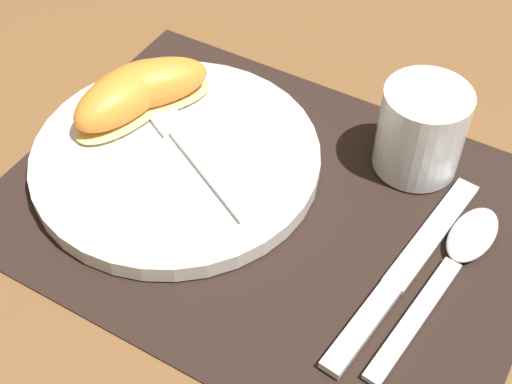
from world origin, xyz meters
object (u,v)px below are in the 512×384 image
plate (177,157)px  knife (402,273)px  juice_glass (420,134)px  citrus_wedge_1 (124,97)px  fork (181,137)px  citrus_wedge_0 (149,86)px  spoon (458,256)px

plate → knife: plate is taller
plate → knife: 0.22m
juice_glass → citrus_wedge_1: bearing=-160.6°
plate → citrus_wedge_1: 0.07m
citrus_wedge_1 → fork: bearing=-3.5°
citrus_wedge_0 → citrus_wedge_1: size_ratio=1.00×
knife → fork: 0.23m
juice_glass → citrus_wedge_0: 0.25m
juice_glass → fork: size_ratio=0.44×
spoon → fork: 0.26m
plate → juice_glass: size_ratio=3.19×
plate → citrus_wedge_0: citrus_wedge_0 is taller
plate → juice_glass: 0.21m
citrus_wedge_0 → citrus_wedge_1: (-0.01, -0.02, 0.00)m
juice_glass → knife: size_ratio=0.36×
spoon → fork: size_ratio=1.07×
plate → citrus_wedge_1: citrus_wedge_1 is taller
juice_glass → fork: juice_glass is taller
citrus_wedge_1 → knife: bearing=-6.3°
knife → citrus_wedge_1: size_ratio=1.83×
juice_glass → spoon: bearing=-50.2°
plate → fork: 0.02m
fork → citrus_wedge_1: citrus_wedge_1 is taller
fork → knife: bearing=-7.0°
fork → citrus_wedge_0: size_ratio=1.48×
plate → juice_glass: bearing=30.4°
citrus_wedge_0 → plate: bearing=-36.8°
plate → fork: fork is taller
knife → citrus_wedge_0: citrus_wedge_0 is taller
knife → citrus_wedge_1: citrus_wedge_1 is taller
spoon → plate: bearing=-174.7°
plate → spoon: bearing=5.3°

